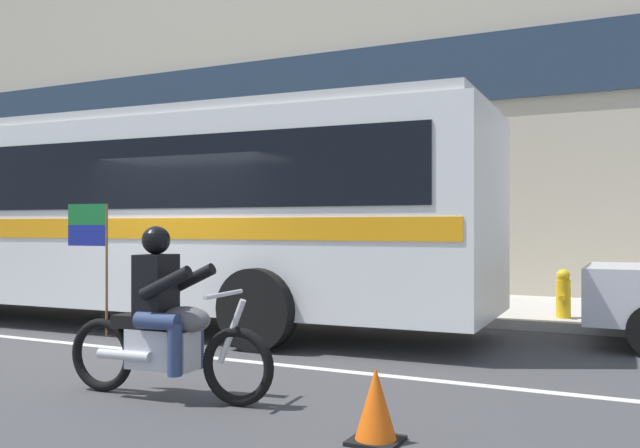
{
  "coord_description": "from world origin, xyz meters",
  "views": [
    {
      "loc": [
        5.77,
        -7.33,
        1.57
      ],
      "look_at": [
        2.37,
        -0.44,
        1.59
      ],
      "focal_mm": 38.6,
      "sensor_mm": 36.0,
      "label": 1
    }
  ],
  "objects_px": {
    "motorcycle_with_rider": "(165,325)",
    "fire_hydrant": "(563,294)",
    "traffic_cone": "(376,407)",
    "transit_bus": "(123,206)"
  },
  "relations": [
    {
      "from": "motorcycle_with_rider",
      "to": "fire_hydrant",
      "type": "relative_size",
      "value": 2.92
    },
    {
      "from": "fire_hydrant",
      "to": "traffic_cone",
      "type": "xyz_separation_m",
      "value": [
        -0.53,
        -6.48,
        -0.26
      ]
    },
    {
      "from": "traffic_cone",
      "to": "motorcycle_with_rider",
      "type": "bearing_deg",
      "value": 170.9
    },
    {
      "from": "transit_bus",
      "to": "fire_hydrant",
      "type": "relative_size",
      "value": 15.81
    },
    {
      "from": "transit_bus",
      "to": "fire_hydrant",
      "type": "xyz_separation_m",
      "value": [
        6.43,
        2.58,
        -1.36
      ]
    },
    {
      "from": "transit_bus",
      "to": "traffic_cone",
      "type": "xyz_separation_m",
      "value": [
        5.91,
        -3.9,
        -1.63
      ]
    },
    {
      "from": "transit_bus",
      "to": "motorcycle_with_rider",
      "type": "relative_size",
      "value": 5.41
    },
    {
      "from": "fire_hydrant",
      "to": "traffic_cone",
      "type": "relative_size",
      "value": 1.36
    },
    {
      "from": "transit_bus",
      "to": "motorcycle_with_rider",
      "type": "bearing_deg",
      "value": -43.72
    },
    {
      "from": "motorcycle_with_rider",
      "to": "fire_hydrant",
      "type": "bearing_deg",
      "value": 66.04
    }
  ]
}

